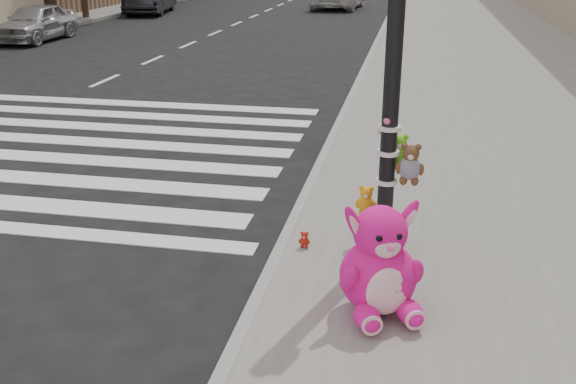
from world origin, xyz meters
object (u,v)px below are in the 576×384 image
(signal_pole, at_px, (395,88))
(red_teddy, at_px, (304,240))
(pink_bunny, at_px, (380,268))
(car_silver_far, at_px, (36,22))

(signal_pole, distance_m, red_teddy, 1.80)
(pink_bunny, bearing_deg, red_teddy, 103.09)
(car_silver_far, bearing_deg, pink_bunny, -52.26)
(red_teddy, bearing_deg, car_silver_far, 131.64)
(signal_pole, bearing_deg, pink_bunny, -90.03)
(pink_bunny, xyz_separation_m, red_teddy, (-0.82, 1.11, -0.33))
(red_teddy, bearing_deg, signal_pole, 11.19)
(pink_bunny, xyz_separation_m, car_silver_far, (-12.42, 15.30, 0.06))
(signal_pole, bearing_deg, car_silver_far, 131.46)
(pink_bunny, relative_size, red_teddy, 5.69)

